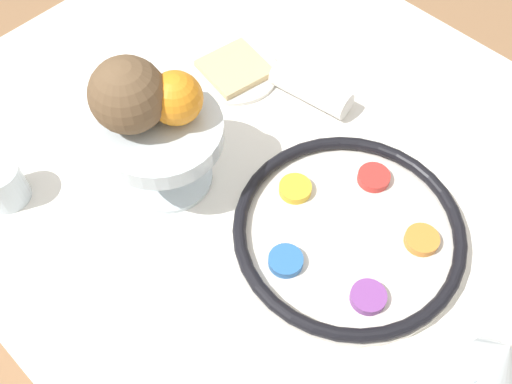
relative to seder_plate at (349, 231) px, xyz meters
name	(u,v)px	position (x,y,z in m)	size (l,w,h in m)	color
ground_plane	(270,327)	(0.16, -0.02, -0.73)	(8.00, 8.00, 0.00)	#99704C
dining_table	(273,266)	(0.16, -0.02, -0.37)	(1.17, 0.95, 0.72)	white
seder_plate	(349,231)	(0.00, 0.00, 0.00)	(0.34, 0.34, 0.03)	silver
wine_glass	(499,356)	(-0.25, 0.05, 0.08)	(0.06, 0.06, 0.14)	silver
fruit_stand	(162,139)	(0.27, 0.12, 0.08)	(0.18, 0.18, 0.13)	silver
orange_fruit	(176,98)	(0.26, 0.09, 0.15)	(0.08, 0.08, 0.08)	orange
coconut	(128,95)	(0.30, 0.13, 0.17)	(0.11, 0.11, 0.11)	brown
bread_plate	(235,70)	(0.36, -0.12, -0.01)	(0.16, 0.16, 0.02)	silver
napkin_roll	(311,89)	(0.22, -0.17, 0.01)	(0.15, 0.07, 0.05)	white
cup_near	(2,184)	(0.42, 0.31, 0.02)	(0.07, 0.07, 0.07)	silver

